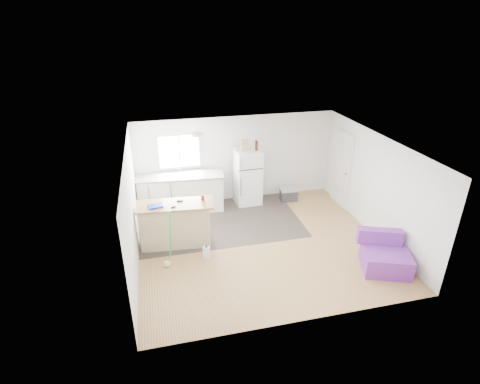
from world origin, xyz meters
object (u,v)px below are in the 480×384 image
Objects in this scene: purple_seat at (385,256)px; red_cup at (203,197)px; refrigerator at (248,177)px; kitchen_cabinets at (181,192)px; cooler at (288,194)px; blue_tray at (155,206)px; bottle_right at (256,145)px; peninsula at (175,224)px; mop at (168,256)px; bottle_left at (257,146)px; cleaner_jug at (207,252)px; cardboard_box at (245,145)px.

purple_seat is 9.69× the size of red_cup.
refrigerator is 1.33× the size of purple_seat.
cooler is at bearing 1.95° from kitchen_cabinets.
red_cup is at bearing 5.59° from blue_tray.
purple_seat is 4.65× the size of bottle_right.
refrigerator is at bearing -175.52° from bottle_right.
kitchen_cabinets is at bearing 102.63° from red_cup.
cooler is 2.02× the size of bottle_right.
refrigerator is 3.09m from blue_tray.
peninsula is 3.44× the size of cooler.
mop reaches higher than peninsula.
bottle_left reaches higher than blue_tray.
kitchen_cabinets is at bearing 177.05° from refrigerator.
cleaner_jug is 0.24× the size of mop.
blue_tray is (-4.53, 1.86, 0.78)m from purple_seat.
cleaner_jug is (0.59, -0.70, -0.39)m from peninsula.
red_cup is (-3.47, 1.96, 0.82)m from purple_seat.
refrigerator reaches higher than red_cup.
blue_tray is at bearing -148.63° from refrigerator.
bottle_left is (0.22, -0.08, 0.90)m from refrigerator.
mop is 10.91× the size of red_cup.
cleaner_jug is at bearing -136.38° from cooler.
cardboard_box is 1.20× the size of bottle_right.
cardboard_box is (1.45, 2.39, 1.56)m from cleaner_jug.
cleaner_jug is 2.65× the size of red_cup.
blue_tray reaches higher than purple_seat.
kitchen_cabinets is 7.75× the size of cardboard_box.
cardboard_box is (-2.09, 3.59, 1.42)m from purple_seat.
bottle_right is (0.02, 0.10, 0.00)m from bottle_left.
bottle_right is (2.60, 2.51, 1.44)m from mop.
red_cup is at bearing 30.52° from mop.
cleaner_jug is at bearing -78.35° from kitchen_cabinets.
peninsula is 0.99m from cleaner_jug.
purple_seat is 3.88× the size of cardboard_box.
cleaner_jug is 1.27× the size of bottle_left.
cooler is 0.38× the size of mop.
blue_tray reaches higher than peninsula.
mop is 3.90m from bottle_right.
cooler is 1.76m from bottle_right.
bottle_right reaches higher than purple_seat.
refrigerator is 0.93m from bottle_right.
peninsula is at bearing -150.87° from cooler.
purple_seat reaches higher than cooler.
refrigerator is 2.24m from red_cup.
refrigerator is 6.18× the size of bottle_left.
cooler is at bearing -5.90° from cardboard_box.
cardboard_box reaches higher than red_cup.
mop reaches higher than cleaner_jug.
mop reaches higher than red_cup.
kitchen_cabinets is 7.31× the size of cleaner_jug.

